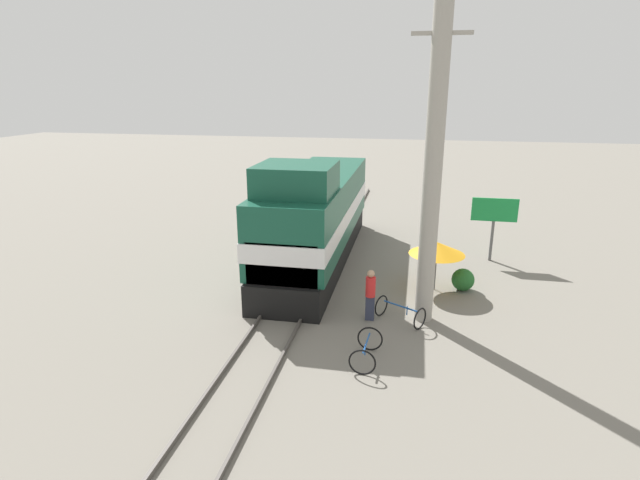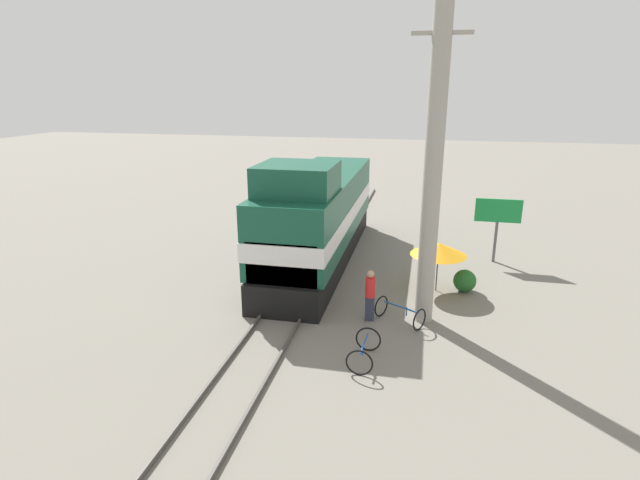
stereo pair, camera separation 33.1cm
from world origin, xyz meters
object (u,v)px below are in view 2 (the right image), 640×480
object	(u,v)px
bicycle	(400,312)
bicycle_spare	(364,350)
utility_pole	(433,168)
locomotive	(318,217)
person_bystander	(370,293)
billboard_sign	(498,215)
vendor_umbrella	(439,249)

from	to	relation	value
bicycle	bicycle_spare	world-z (taller)	bicycle_spare
utility_pole	bicycle	distance (m)	4.97
locomotive	bicycle	size ratio (longest dim) A/B	7.28
locomotive	utility_pole	xyz separation A→B (m)	(4.83, -4.90, 3.13)
person_bystander	bicycle	world-z (taller)	person_bystander
billboard_sign	bicycle_spare	world-z (taller)	billboard_sign
billboard_sign	bicycle	world-z (taller)	billboard_sign
vendor_umbrella	billboard_sign	xyz separation A→B (m)	(2.60, 4.07, 0.48)
locomotive	person_bystander	size ratio (longest dim) A/B	7.03
person_bystander	utility_pole	bearing A→B (deg)	13.19
utility_pole	billboard_sign	distance (m)	8.07
vendor_umbrella	billboard_sign	world-z (taller)	billboard_sign
billboard_sign	locomotive	bearing A→B (deg)	-166.32
vendor_umbrella	billboard_sign	bearing A→B (deg)	57.40
billboard_sign	bicycle_spare	xyz separation A→B (m)	(-4.69, -10.04, -1.81)
person_bystander	bicycle	bearing A→B (deg)	0.27
utility_pole	bicycle_spare	xyz separation A→B (m)	(-1.65, -3.23, -4.88)
billboard_sign	bicycle_spare	bearing A→B (deg)	-115.04
vendor_umbrella	bicycle_spare	bearing A→B (deg)	-109.27
utility_pole	bicycle_spare	distance (m)	6.08
utility_pole	bicycle_spare	bearing A→B (deg)	-117.04
vendor_umbrella	bicycle_spare	size ratio (longest dim) A/B	1.45
bicycle	billboard_sign	bearing A→B (deg)	2.79
utility_pole	bicycle	world-z (taller)	utility_pole
person_bystander	bicycle_spare	size ratio (longest dim) A/B	1.22
vendor_umbrella	bicycle	bearing A→B (deg)	-111.21
vendor_umbrella	bicycle	world-z (taller)	vendor_umbrella
locomotive	bicycle_spare	world-z (taller)	locomotive
locomotive	person_bystander	xyz separation A→B (m)	(3.01, -5.33, -1.14)
vendor_umbrella	bicycle_spare	world-z (taller)	vendor_umbrella
utility_pole	person_bystander	bearing A→B (deg)	-166.81
locomotive	utility_pole	distance (m)	7.56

